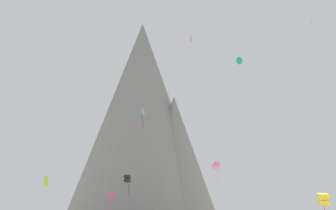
{
  "coord_description": "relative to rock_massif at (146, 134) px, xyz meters",
  "views": [
    {
      "loc": [
        1.98,
        -35.49,
        4.78
      ],
      "look_at": [
        -0.08,
        42.62,
        24.9
      ],
      "focal_mm": 43.75,
      "sensor_mm": 36.0,
      "label": 1
    }
  ],
  "objects": [
    {
      "name": "kite_cyan_high",
      "position": [
        2.1,
        -36.82,
        -1.54
      ],
      "size": [
        1.13,
        2.05,
        5.13
      ],
      "rotation": [
        0.0,
        0.0,
        4.5
      ],
      "color": "#33BCDB"
    },
    {
      "name": "rock_massif",
      "position": [
        0.0,
        0.0,
        0.0
      ],
      "size": [
        62.71,
        62.71,
        68.38
      ],
      "color": "slate",
      "rests_on": "ground_plane"
    },
    {
      "name": "kite_black_low",
      "position": [
        1.65,
        -59.02,
        -18.75
      ],
      "size": [
        1.17,
        1.22,
        3.3
      ],
      "rotation": [
        0.0,
        0.0,
        6.06
      ],
      "color": "black"
    },
    {
      "name": "kite_yellow_low",
      "position": [
        30.83,
        -71.31,
        -22.53
      ],
      "size": [
        1.4,
        1.49,
        5.25
      ],
      "rotation": [
        0.0,
        0.0,
        6.26
      ],
      "color": "yellow"
    },
    {
      "name": "kite_lime_low",
      "position": [
        -6.98,
        -76.14,
        -20.26
      ],
      "size": [
        0.81,
        0.46,
        1.56
      ],
      "rotation": [
        0.0,
        0.0,
        1.98
      ],
      "color": "#8CD133"
    },
    {
      "name": "kite_gold_high",
      "position": [
        34.87,
        -61.31,
        9.23
      ],
      "size": [
        0.94,
        1.26,
        1.29
      ],
      "rotation": [
        0.0,
        0.0,
        4.17
      ],
      "color": "gold"
    },
    {
      "name": "kite_pink_low",
      "position": [
        17.48,
        -54.12,
        -16.03
      ],
      "size": [
        1.61,
        1.18,
        4.08
      ],
      "rotation": [
        0.0,
        0.0,
        5.77
      ],
      "color": "pink"
    },
    {
      "name": "kite_magenta_low",
      "position": [
        -1.3,
        -56.99,
        -21.85
      ],
      "size": [
        1.11,
        1.1,
        4.97
      ],
      "rotation": [
        0.0,
        0.0,
        4.83
      ],
      "color": "#D1339E"
    },
    {
      "name": "kite_teal_high",
      "position": [
        25.54,
        -36.72,
        11.22
      ],
      "size": [
        1.82,
        2.06,
        1.9
      ],
      "rotation": [
        0.0,
        0.0,
        2.2
      ],
      "color": "teal"
    },
    {
      "name": "kite_rainbow_high",
      "position": [
        12.96,
        -59.98,
        6.84
      ],
      "size": [
        0.54,
        1.44,
        1.46
      ],
      "rotation": [
        0.0,
        0.0,
        4.72
      ],
      "color": "#E5668C"
    }
  ]
}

